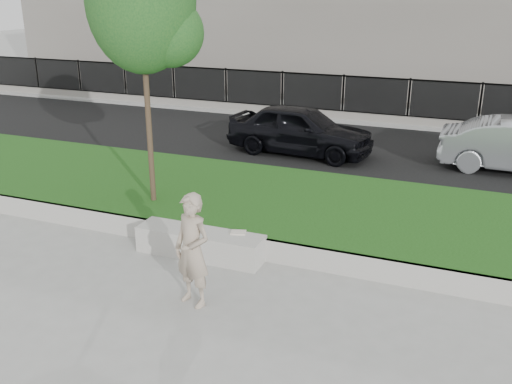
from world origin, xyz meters
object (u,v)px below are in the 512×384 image
at_px(stone_bench, 200,243).
at_px(man, 192,250).
at_px(car_dark, 300,130).
at_px(book, 238,232).
at_px(young_tree, 146,7).

height_order(stone_bench, man, man).
bearing_deg(car_dark, stone_bench, -172.05).
xyz_separation_m(stone_bench, man, (0.63, -1.43, 0.62)).
distance_m(stone_bench, man, 1.69).
height_order(stone_bench, car_dark, car_dark).
bearing_deg(car_dark, book, -166.36).
xyz_separation_m(stone_bench, young_tree, (-1.57, 1.20, 3.83)).
xyz_separation_m(young_tree, car_dark, (1.22, 5.46, -3.34)).
bearing_deg(young_tree, man, -50.18).
bearing_deg(book, car_dark, 82.31).
relative_size(stone_bench, man, 1.32).
xyz_separation_m(man, book, (0.01, 1.61, -0.38)).
relative_size(man, car_dark, 0.43).
bearing_deg(stone_bench, man, -66.17).
relative_size(stone_bench, car_dark, 0.56).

